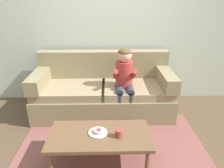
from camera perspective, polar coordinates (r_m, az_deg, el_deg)
ground at (r=2.86m, az=-0.13°, el=-15.72°), size 10.00×10.00×0.00m
wall_back at (r=3.65m, az=-0.61°, el=16.91°), size 8.00×0.10×2.80m
area_rug at (r=2.66m, az=-0.02°, el=-18.99°), size 2.36×1.81×0.01m
couch at (r=3.40m, az=-2.36°, el=-2.13°), size 2.17×0.90×0.95m
coffee_table at (r=2.38m, az=-3.46°, el=-14.41°), size 1.13×0.56×0.38m
person_child at (r=3.09m, az=3.47°, el=1.77°), size 0.34×0.58×1.10m
plate at (r=2.37m, az=-3.94°, el=-13.23°), size 0.21×0.21×0.01m
donut at (r=2.36m, az=-3.96°, el=-12.74°), size 0.15×0.15×0.04m
mug at (r=2.29m, az=1.85°, el=-13.43°), size 0.08×0.08×0.09m
toy_controller at (r=2.89m, az=-13.81°, el=-15.39°), size 0.23×0.09×0.05m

